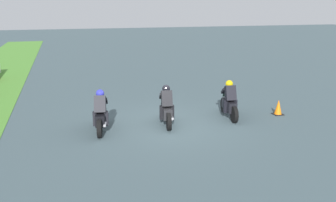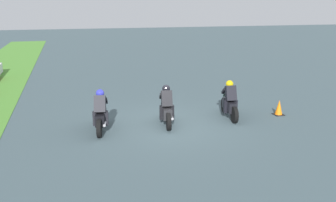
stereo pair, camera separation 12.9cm
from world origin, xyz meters
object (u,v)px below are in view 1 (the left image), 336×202
rider_lane_a (229,102)px  rider_lane_b (167,108)px  rider_lane_c (101,114)px  traffic_cone (278,108)px

rider_lane_a → rider_lane_b: 2.66m
rider_lane_a → rider_lane_c: 5.13m
rider_lane_a → rider_lane_c: size_ratio=1.00×
rider_lane_b → traffic_cone: bearing=-82.5°
rider_lane_a → rider_lane_b: (-0.08, 2.66, 0.00)m
rider_lane_a → traffic_cone: rider_lane_a is taller
rider_lane_b → traffic_cone: (-0.19, -4.78, -0.33)m
rider_lane_b → rider_lane_c: same height
rider_lane_b → rider_lane_c: 2.47m
rider_lane_c → traffic_cone: (-0.15, -7.25, -0.33)m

